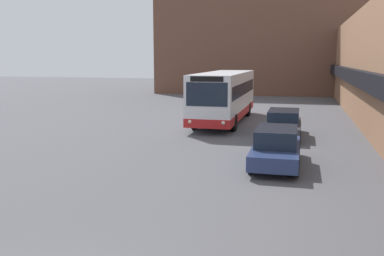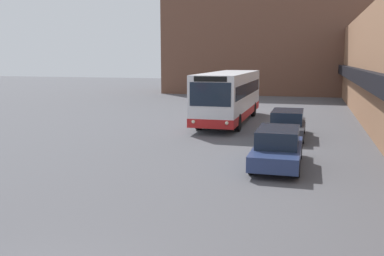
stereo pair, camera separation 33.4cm
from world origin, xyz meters
name	(u,v)px [view 2 (the right image)]	position (x,y,z in m)	size (l,w,h in m)	color
building_backdrop_far	(276,38)	(0.00, 46.98, 6.49)	(26.00, 8.00, 12.97)	brown
city_bus	(229,96)	(-0.81, 22.26, 1.77)	(2.60, 11.06, 3.27)	silver
parked_car_front	(278,147)	(3.20, 11.34, 0.75)	(1.82, 4.64, 1.49)	navy
parked_car_back	(287,124)	(3.20, 17.74, 0.73)	(1.85, 4.78, 1.44)	#38383D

